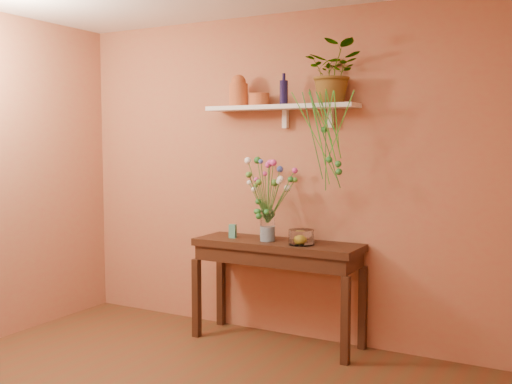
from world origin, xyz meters
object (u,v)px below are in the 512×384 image
object	(u,v)px
sideboard	(277,256)
glass_bowl	(301,238)
terracotta_jug	(238,91)
bouquet	(268,183)
glass_vase	(268,228)
blue_bottle	(284,92)
spider_plant	(334,72)

from	to	relation	value
sideboard	glass_bowl	distance (m)	0.30
terracotta_jug	bouquet	distance (m)	0.84
glass_vase	bouquet	world-z (taller)	bouquet
bouquet	glass_vase	bearing A→B (deg)	-102.72
terracotta_jug	blue_bottle	bearing A→B (deg)	0.08
terracotta_jug	spider_plant	world-z (taller)	spider_plant
terracotta_jug	bouquet	xyz separation A→B (m)	(0.34, -0.11, -0.76)
sideboard	bouquet	world-z (taller)	bouquet
bouquet	glass_bowl	world-z (taller)	bouquet
sideboard	terracotta_jug	xyz separation A→B (m)	(-0.41, 0.09, 1.35)
sideboard	glass_vase	xyz separation A→B (m)	(-0.07, -0.03, 0.23)
sideboard	bouquet	xyz separation A→B (m)	(-0.07, -0.02, 0.59)
glass_bowl	spider_plant	bearing A→B (deg)	40.16
blue_bottle	spider_plant	world-z (taller)	spider_plant
glass_vase	blue_bottle	bearing A→B (deg)	55.13
blue_bottle	glass_bowl	xyz separation A→B (m)	(0.23, -0.15, -1.15)
sideboard	glass_bowl	bearing A→B (deg)	-13.95
sideboard	spider_plant	distance (m)	1.52
sideboard	blue_bottle	distance (m)	1.33
spider_plant	glass_bowl	size ratio (longest dim) A/B	2.39
terracotta_jug	bouquet	bearing A→B (deg)	-18.10
terracotta_jug	blue_bottle	world-z (taller)	terracotta_jug
glass_bowl	terracotta_jug	bearing A→B (deg)	167.31
bouquet	terracotta_jug	bearing A→B (deg)	161.90
terracotta_jug	glass_vase	size ratio (longest dim) A/B	1.03
terracotta_jug	bouquet	size ratio (longest dim) A/B	0.49
glass_vase	glass_bowl	xyz separation A→B (m)	(0.31, -0.03, -0.05)
glass_vase	glass_bowl	bearing A→B (deg)	-5.14
sideboard	blue_bottle	xyz separation A→B (m)	(0.01, 0.09, 1.32)
sideboard	blue_bottle	size ratio (longest dim) A/B	5.52
sideboard	terracotta_jug	world-z (taller)	terracotta_jug
glass_bowl	sideboard	bearing A→B (deg)	166.05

